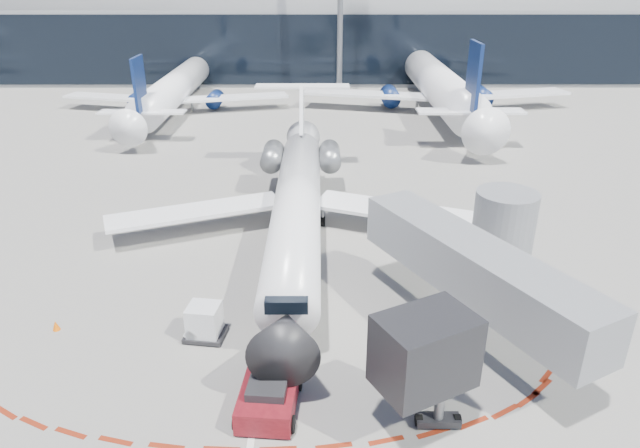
{
  "coord_description": "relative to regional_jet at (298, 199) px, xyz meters",
  "views": [
    {
      "loc": [
        2.42,
        -25.77,
        15.33
      ],
      "look_at": [
        2.47,
        3.53,
        2.0
      ],
      "focal_mm": 32.0,
      "sensor_mm": 36.0,
      "label": 1
    }
  ],
  "objects": [
    {
      "name": "bg_airliner_1",
      "position": [
        -15.23,
        33.9,
        2.46
      ],
      "size": [
        30.26,
        32.04,
        9.79
      ],
      "primitive_type": null,
      "color": "white",
      "rests_on": "ground"
    },
    {
      "name": "regional_jet",
      "position": [
        0.0,
        0.0,
        0.0
      ],
      "size": [
        23.61,
        29.11,
        7.29
      ],
      "color": "white",
      "rests_on": "ground"
    },
    {
      "name": "safety_cone_left",
      "position": [
        -10.81,
        -10.12,
        -2.2
      ],
      "size": [
        0.34,
        0.34,
        0.48
      ],
      "primitive_type": "cone",
      "color": "#F76405",
      "rests_on": "ground"
    },
    {
      "name": "bg_airliner_2",
      "position": [
        14.91,
        34.33,
        3.42
      ],
      "size": [
        36.18,
        38.31,
        11.71
      ],
      "primitive_type": null,
      "color": "white",
      "rests_on": "ground"
    },
    {
      "name": "pushback_tug",
      "position": [
        -0.59,
        -15.24,
        -1.84
      ],
      "size": [
        2.47,
        5.28,
        1.35
      ],
      "rotation": [
        0.0,
        0.0,
        -0.09
      ],
      "color": "#4F0B13",
      "rests_on": "ground"
    },
    {
      "name": "ground",
      "position": [
        -1.11,
        -6.27,
        -2.43
      ],
      "size": [
        260.0,
        260.0,
        0.0
      ],
      "primitive_type": "plane",
      "color": "slate",
      "rests_on": "ground"
    },
    {
      "name": "jet_bridge",
      "position": [
        8.68,
        -9.29,
        0.57
      ],
      "size": [
        10.03,
        15.2,
        4.9
      ],
      "color": "gray",
      "rests_on": "ground"
    },
    {
      "name": "apron_centerline",
      "position": [
        -1.11,
        -4.27,
        -2.43
      ],
      "size": [
        0.25,
        40.0,
        0.01
      ],
      "primitive_type": "cube",
      "color": "silver",
      "rests_on": "ground"
    },
    {
      "name": "terminal_building",
      "position": [
        -1.11,
        58.7,
        6.09
      ],
      "size": [
        150.0,
        24.15,
        24.0
      ],
      "color": "gray",
      "rests_on": "ground"
    },
    {
      "name": "uld_container",
      "position": [
        -3.82,
        -10.69,
        -1.63
      ],
      "size": [
        1.92,
        1.7,
        1.63
      ],
      "rotation": [
        0.0,
        0.0,
        -0.14
      ],
      "color": "black",
      "rests_on": "ground"
    }
  ]
}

